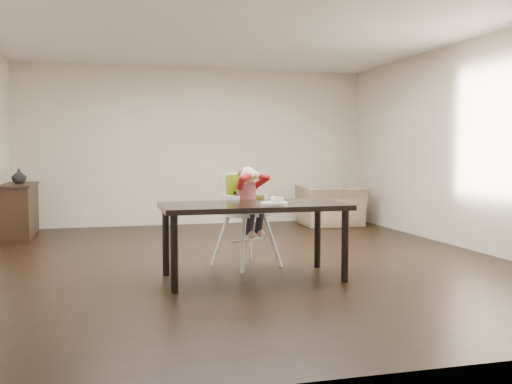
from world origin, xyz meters
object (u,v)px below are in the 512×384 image
at_px(sideboard, 20,210).
at_px(dining_table, 253,211).
at_px(armchair, 331,199).
at_px(high_chair, 245,196).

bearing_deg(sideboard, dining_table, -53.92).
relative_size(dining_table, armchair, 1.72).
bearing_deg(sideboard, armchair, 0.16).
bearing_deg(armchair, sideboard, 1.76).
relative_size(dining_table, high_chair, 1.64).
xyz_separation_m(dining_table, high_chair, (0.07, 0.64, 0.10)).
height_order(dining_table, armchair, armchair).
bearing_deg(high_chair, armchair, 28.94).
bearing_deg(armchair, dining_table, 59.19).
bearing_deg(high_chair, dining_table, -120.87).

